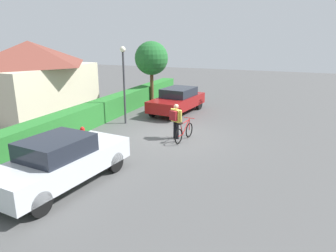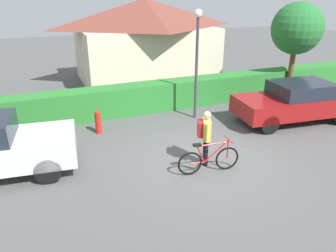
{
  "view_description": "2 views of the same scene",
  "coord_description": "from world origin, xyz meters",
  "px_view_note": "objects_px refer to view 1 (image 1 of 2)",
  "views": [
    {
      "loc": [
        -12.58,
        -4.87,
        4.41
      ],
      "look_at": [
        -0.9,
        -0.24,
        0.78
      ],
      "focal_mm": 33.7,
      "sensor_mm": 36.0,
      "label": 1
    },
    {
      "loc": [
        -4.08,
        -7.18,
        4.45
      ],
      "look_at": [
        -0.99,
        0.23,
        1.08
      ],
      "focal_mm": 34.5,
      "sensor_mm": 36.0,
      "label": 2
    }
  ],
  "objects_px": {
    "parked_car_near": "(61,161)",
    "person_rider": "(176,118)",
    "tree_kerbside": "(151,58)",
    "fire_hydrant": "(83,136)",
    "parked_car_far": "(177,100)",
    "street_lamp": "(124,74)",
    "bicycle": "(184,132)"
  },
  "relations": [
    {
      "from": "parked_car_far",
      "to": "fire_hydrant",
      "type": "distance_m",
      "value": 7.07
    },
    {
      "from": "bicycle",
      "to": "tree_kerbside",
      "type": "height_order",
      "value": "tree_kerbside"
    },
    {
      "from": "bicycle",
      "to": "fire_hydrant",
      "type": "relative_size",
      "value": 2.09
    },
    {
      "from": "parked_car_near",
      "to": "street_lamp",
      "type": "bearing_deg",
      "value": 13.71
    },
    {
      "from": "parked_car_far",
      "to": "bicycle",
      "type": "relative_size",
      "value": 2.64
    },
    {
      "from": "street_lamp",
      "to": "fire_hydrant",
      "type": "bearing_deg",
      "value": -179.22
    },
    {
      "from": "parked_car_near",
      "to": "fire_hydrant",
      "type": "height_order",
      "value": "parked_car_near"
    },
    {
      "from": "parked_car_far",
      "to": "person_rider",
      "type": "height_order",
      "value": "person_rider"
    },
    {
      "from": "tree_kerbside",
      "to": "fire_hydrant",
      "type": "bearing_deg",
      "value": -174.23
    },
    {
      "from": "bicycle",
      "to": "tree_kerbside",
      "type": "distance_m",
      "value": 8.49
    },
    {
      "from": "street_lamp",
      "to": "tree_kerbside",
      "type": "relative_size",
      "value": 0.96
    },
    {
      "from": "parked_car_near",
      "to": "person_rider",
      "type": "relative_size",
      "value": 3.02
    },
    {
      "from": "parked_car_near",
      "to": "tree_kerbside",
      "type": "distance_m",
      "value": 12.53
    },
    {
      "from": "parked_car_far",
      "to": "parked_car_near",
      "type": "bearing_deg",
      "value": 179.94
    },
    {
      "from": "parked_car_near",
      "to": "fire_hydrant",
      "type": "distance_m",
      "value": 3.65
    },
    {
      "from": "bicycle",
      "to": "person_rider",
      "type": "relative_size",
      "value": 1.09
    },
    {
      "from": "parked_car_near",
      "to": "street_lamp",
      "type": "height_order",
      "value": "street_lamp"
    },
    {
      "from": "street_lamp",
      "to": "parked_car_near",
      "type": "bearing_deg",
      "value": -166.29
    },
    {
      "from": "parked_car_far",
      "to": "fire_hydrant",
      "type": "height_order",
      "value": "parked_car_far"
    },
    {
      "from": "bicycle",
      "to": "fire_hydrant",
      "type": "bearing_deg",
      "value": 120.63
    },
    {
      "from": "tree_kerbside",
      "to": "parked_car_near",
      "type": "bearing_deg",
      "value": -168.18
    },
    {
      "from": "parked_car_far",
      "to": "bicycle",
      "type": "distance_m",
      "value": 5.13
    },
    {
      "from": "parked_car_far",
      "to": "bicycle",
      "type": "xyz_separation_m",
      "value": [
        -4.7,
        -2.02,
        -0.39
      ]
    },
    {
      "from": "parked_car_near",
      "to": "parked_car_far",
      "type": "distance_m",
      "value": 10.11
    },
    {
      "from": "tree_kerbside",
      "to": "street_lamp",
      "type": "bearing_deg",
      "value": -170.75
    },
    {
      "from": "bicycle",
      "to": "tree_kerbside",
      "type": "relative_size",
      "value": 0.42
    },
    {
      "from": "street_lamp",
      "to": "fire_hydrant",
      "type": "height_order",
      "value": "street_lamp"
    },
    {
      "from": "person_rider",
      "to": "fire_hydrant",
      "type": "height_order",
      "value": "person_rider"
    },
    {
      "from": "parked_car_far",
      "to": "fire_hydrant",
      "type": "relative_size",
      "value": 5.53
    },
    {
      "from": "person_rider",
      "to": "fire_hydrant",
      "type": "bearing_deg",
      "value": 124.97
    },
    {
      "from": "parked_car_far",
      "to": "tree_kerbside",
      "type": "height_order",
      "value": "tree_kerbside"
    },
    {
      "from": "parked_car_near",
      "to": "tree_kerbside",
      "type": "height_order",
      "value": "tree_kerbside"
    }
  ]
}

